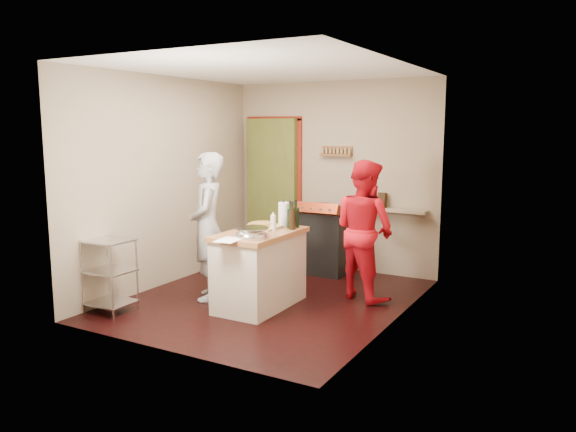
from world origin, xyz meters
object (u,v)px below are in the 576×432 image
object	(u,v)px
person_stripe	(207,227)
person_red	(364,230)
wire_shelving	(110,272)
island	(260,267)
stove	(326,240)

from	to	relation	value
person_stripe	person_red	size ratio (longest dim) A/B	1.05
wire_shelving	island	bearing A→B (deg)	35.20
stove	person_red	distance (m)	1.25
stove	wire_shelving	xyz separation A→B (m)	(-1.33, -2.62, -0.01)
person_red	island	bearing A→B (deg)	68.72
island	wire_shelving	bearing A→B (deg)	-144.80
island	person_red	xyz separation A→B (m)	(0.88, 0.87, 0.35)
island	person_red	size ratio (longest dim) A/B	0.79
person_red	person_stripe	bearing A→B (deg)	54.08
island	person_red	bearing A→B (deg)	44.70
stove	wire_shelving	size ratio (longest dim) A/B	1.26
person_stripe	wire_shelving	bearing A→B (deg)	-68.40
wire_shelving	island	size ratio (longest dim) A/B	0.63
wire_shelving	person_red	bearing A→B (deg)	39.30
person_stripe	island	bearing A→B (deg)	60.03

